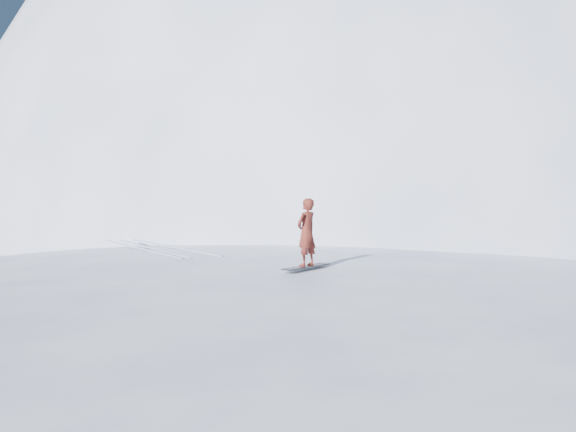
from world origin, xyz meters
The scene contains 8 objects.
ground centered at (0.00, 0.00, 0.00)m, with size 400.00×400.00×0.00m, color white.
near_ridge centered at (1.00, 3.00, 0.00)m, with size 36.00×28.00×4.80m, color white.
summit_peak centered at (22.00, 26.00, 0.00)m, with size 60.00×56.00×56.00m, color white.
peak_shoulder centered at (10.00, 20.00, 0.00)m, with size 28.00×24.00×18.00m, color white.
wind_bumps centered at (-0.56, 2.12, 0.00)m, with size 16.00×14.40×1.00m.
snowboard centered at (0.99, -0.10, 2.41)m, with size 1.45×0.27×0.02m, color black.
snowboarder centered at (0.99, -0.10, 3.18)m, with size 0.55×0.36×1.52m, color maroon.
board_tracks centered at (-1.18, 5.56, 2.42)m, with size 2.05×5.96×0.04m.
Camera 1 is at (-5.32, -12.94, 4.30)m, focal length 40.00 mm.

